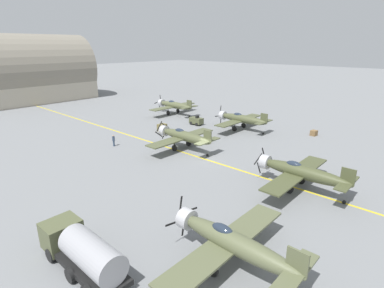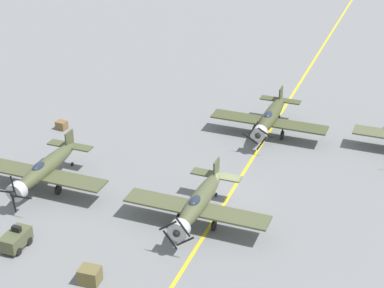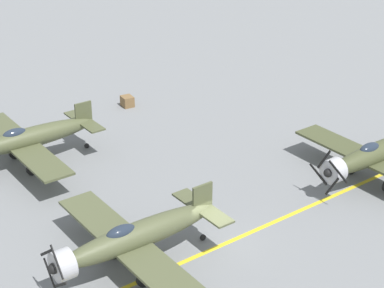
# 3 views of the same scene
# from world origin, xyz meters

# --- Properties ---
(ground_plane) EXTENTS (400.00, 400.00, 0.00)m
(ground_plane) POSITION_xyz_m (0.00, 0.00, 0.00)
(ground_plane) COLOR slate
(taxiway_stripe) EXTENTS (0.30, 160.00, 0.01)m
(taxiway_stripe) POSITION_xyz_m (0.00, 0.00, 0.00)
(taxiway_stripe) COLOR yellow
(taxiway_stripe) RESTS_ON ground
(airplane_mid_right) EXTENTS (12.00, 9.98, 3.80)m
(airplane_mid_right) POSITION_xyz_m (15.62, 4.48, 2.01)
(airplane_mid_right) COLOR #4F5435
(airplane_mid_right) RESTS_ON ground
(airplane_mid_center) EXTENTS (12.00, 9.98, 3.65)m
(airplane_mid_center) POSITION_xyz_m (1.04, 4.81, 2.01)
(airplane_mid_center) COLOR #515738
(airplane_mid_center) RESTS_ON ground
(airplane_near_center) EXTENTS (12.00, 9.98, 3.65)m
(airplane_near_center) POSITION_xyz_m (-0.16, -13.10, 2.01)
(airplane_near_center) COLOR #474C2E
(airplane_near_center) RESTS_ON ground
(tow_tractor) EXTENTS (1.57, 2.60, 1.79)m
(tow_tractor) POSITION_xyz_m (12.95, 12.78, 0.79)
(tow_tractor) COLOR #515638
(tow_tractor) RESTS_ON ground
(supply_crate_by_tanker) EXTENTS (1.56, 1.33, 1.23)m
(supply_crate_by_tanker) POSITION_xyz_m (5.63, 14.42, 0.61)
(supply_crate_by_tanker) COLOR brown
(supply_crate_by_tanker) RESTS_ON ground
(supply_crate_mid_lane) EXTENTS (1.17, 1.01, 0.89)m
(supply_crate_mid_lane) POSITION_xyz_m (20.77, -6.71, 0.45)
(supply_crate_mid_lane) COLOR brown
(supply_crate_mid_lane) RESTS_ON ground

